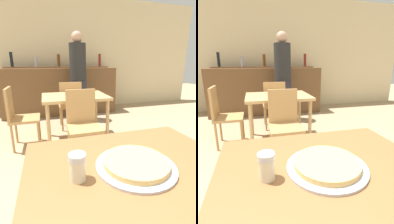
# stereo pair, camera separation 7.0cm
# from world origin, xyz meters

# --- Properties ---
(wall_back) EXTENTS (8.00, 0.05, 2.80)m
(wall_back) POSITION_xyz_m (0.00, 4.10, 1.40)
(wall_back) COLOR beige
(wall_back) RESTS_ON ground_plane
(dining_table_near) EXTENTS (0.97, 0.72, 0.75)m
(dining_table_near) POSITION_xyz_m (0.00, 0.00, 0.65)
(dining_table_near) COLOR brown
(dining_table_near) RESTS_ON ground_plane
(dining_table_far) EXTENTS (0.96, 0.73, 0.73)m
(dining_table_far) POSITION_xyz_m (0.06, 1.94, 0.64)
(dining_table_far) COLOR tan
(dining_table_far) RESTS_ON ground_plane
(bar_counter) EXTENTS (2.60, 0.56, 1.08)m
(bar_counter) POSITION_xyz_m (0.00, 3.60, 0.54)
(bar_counter) COLOR brown
(bar_counter) RESTS_ON ground_plane
(bar_back_shelf) EXTENTS (2.39, 0.24, 0.34)m
(bar_back_shelf) POSITION_xyz_m (0.01, 3.74, 1.14)
(bar_back_shelf) COLOR brown
(bar_back_shelf) RESTS_ON bar_counter
(chair_far_side_front) EXTENTS (0.40, 0.40, 0.88)m
(chair_far_side_front) POSITION_xyz_m (0.06, 1.41, 0.50)
(chair_far_side_front) COLOR tan
(chair_far_side_front) RESTS_ON ground_plane
(chair_far_side_back) EXTENTS (0.40, 0.40, 0.88)m
(chair_far_side_back) POSITION_xyz_m (0.06, 2.47, 0.50)
(chair_far_side_back) COLOR tan
(chair_far_side_back) RESTS_ON ground_plane
(chair_far_side_left) EXTENTS (0.40, 0.40, 0.88)m
(chair_far_side_left) POSITION_xyz_m (-0.75, 1.94, 0.50)
(chair_far_side_left) COLOR tan
(chair_far_side_left) RESTS_ON ground_plane
(pizza_tray) EXTENTS (0.36, 0.36, 0.04)m
(pizza_tray) POSITION_xyz_m (0.00, -0.03, 0.76)
(pizza_tray) COLOR #B7B7BC
(pizza_tray) RESTS_ON dining_table_near
(cheese_shaker) EXTENTS (0.07, 0.07, 0.11)m
(cheese_shaker) POSITION_xyz_m (-0.26, -0.05, 0.81)
(cheese_shaker) COLOR beige
(cheese_shaker) RESTS_ON dining_table_near
(person_standing) EXTENTS (0.34, 0.34, 1.80)m
(person_standing) POSITION_xyz_m (0.32, 3.02, 0.98)
(person_standing) COLOR #2D2D38
(person_standing) RESTS_ON ground_plane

